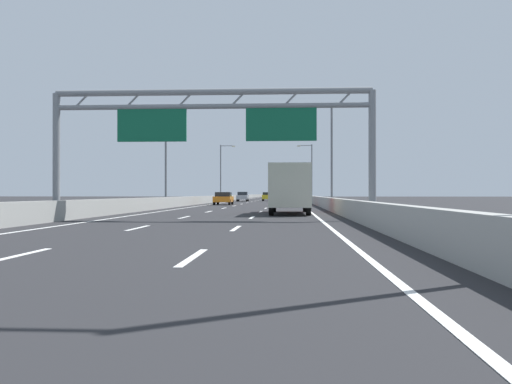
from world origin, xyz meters
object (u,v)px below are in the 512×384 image
at_px(sign_gantry, 213,121).
at_px(silver_car, 243,197).
at_px(streetlamp_left_far, 222,169).
at_px(box_truck, 290,188).
at_px(streetlamp_right_far, 310,169).
at_px(yellow_car, 268,196).
at_px(blue_car, 288,195).
at_px(streetlamp_left_mid, 168,149).
at_px(red_car, 285,199).
at_px(orange_car, 223,198).
at_px(streetlamp_right_mid, 329,149).

height_order(sign_gantry, silver_car, sign_gantry).
bearing_deg(streetlamp_left_far, box_truck, -79.02).
bearing_deg(streetlamp_right_far, yellow_car, 170.07).
height_order(streetlamp_right_far, yellow_car, streetlamp_right_far).
height_order(blue_car, silver_car, blue_car).
height_order(streetlamp_left_mid, streetlamp_right_far, same).
xyz_separation_m(streetlamp_right_far, box_truck, (-3.67, -58.06, -3.76)).
relative_size(streetlamp_left_mid, streetlamp_right_far, 1.00).
relative_size(red_car, box_truck, 0.49).
bearing_deg(box_truck, blue_car, 90.09).
distance_m(orange_car, box_truck, 27.67).
relative_size(streetlamp_right_mid, streetlamp_left_far, 1.00).
height_order(streetlamp_left_mid, yellow_car, streetlamp_left_mid).
bearing_deg(streetlamp_right_mid, yellow_car, 99.57).
distance_m(red_car, blue_car, 80.23).
xyz_separation_m(streetlamp_right_mid, streetlamp_left_far, (-14.93, 41.74, 0.00)).
distance_m(streetlamp_right_mid, box_truck, 17.15).
bearing_deg(streetlamp_right_mid, blue_car, 92.51).
height_order(sign_gantry, orange_car, sign_gantry).
distance_m(streetlamp_right_far, red_car, 35.19).
relative_size(orange_car, silver_car, 1.02).
relative_size(blue_car, box_truck, 0.53).
bearing_deg(box_truck, yellow_car, 93.45).
relative_size(streetlamp_left_far, orange_car, 2.26).
bearing_deg(orange_car, sign_gantry, -84.12).
relative_size(streetlamp_left_mid, yellow_car, 2.21).
bearing_deg(red_car, silver_car, 103.04).
relative_size(streetlamp_right_mid, silver_car, 2.30).
xyz_separation_m(streetlamp_left_mid, streetlamp_right_far, (14.93, 41.74, 0.00)).
xyz_separation_m(sign_gantry, red_car, (3.34, 31.27, -4.07)).
xyz_separation_m(streetlamp_right_far, red_car, (-4.07, -34.64, -4.67)).
distance_m(sign_gantry, streetlamp_right_far, 66.33).
bearing_deg(blue_car, red_car, -90.18).
distance_m(streetlamp_right_mid, red_car, 9.42).
bearing_deg(streetlamp_left_far, yellow_car, 9.39).
xyz_separation_m(streetlamp_left_mid, red_car, (10.86, 7.09, -4.67)).
relative_size(orange_car, blue_car, 0.91).
xyz_separation_m(sign_gantry, orange_car, (-3.56, 34.53, -4.06)).
bearing_deg(yellow_car, silver_car, -123.06).
distance_m(streetlamp_left_far, yellow_car, 9.06).
height_order(streetlamp_left_far, orange_car, streetlamp_left_far).
relative_size(streetlamp_left_far, silver_car, 2.30).
bearing_deg(orange_car, silver_car, 90.14).
bearing_deg(streetlamp_right_far, orange_car, -109.27).
relative_size(streetlamp_right_mid, orange_car, 2.26).
xyz_separation_m(streetlamp_right_mid, silver_car, (-11.04, 37.18, -4.62)).
distance_m(blue_car, box_truck, 103.64).
bearing_deg(orange_car, yellow_car, 83.49).
relative_size(orange_car, yellow_car, 0.98).
height_order(sign_gantry, streetlamp_left_far, streetlamp_left_far).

